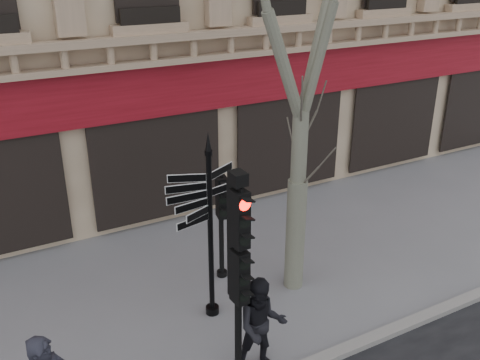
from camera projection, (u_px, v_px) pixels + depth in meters
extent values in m
plane|color=slate|center=(252.00, 328.00, 10.29)|extent=(80.00, 80.00, 0.00)
cube|color=maroon|center=(153.00, 90.00, 12.80)|extent=(28.00, 0.25, 1.30)
cube|color=#947C60|center=(154.00, 51.00, 12.23)|extent=(28.00, 0.35, 0.74)
cylinder|color=black|center=(211.00, 239.00, 10.05)|extent=(0.10, 0.10, 3.38)
cylinder|color=black|center=(212.00, 310.00, 10.69)|extent=(0.26, 0.26, 0.15)
cone|color=black|center=(208.00, 141.00, 9.28)|extent=(0.11, 0.11, 0.34)
cylinder|color=black|center=(238.00, 289.00, 8.52)|extent=(0.12, 0.12, 3.45)
cube|color=black|center=(238.00, 275.00, 8.41)|extent=(0.43, 0.32, 0.94)
cube|color=black|center=(238.00, 218.00, 8.01)|extent=(0.43, 0.32, 0.94)
sphere|color=#FF0C05|center=(238.00, 203.00, 7.91)|extent=(0.20, 0.20, 0.20)
cube|color=black|center=(238.00, 178.00, 7.75)|extent=(0.23, 0.29, 0.20)
cylinder|color=black|center=(221.00, 228.00, 11.47)|extent=(0.12, 0.12, 2.41)
cylinder|color=black|center=(222.00, 273.00, 11.92)|extent=(0.25, 0.25, 0.14)
cube|color=black|center=(221.00, 196.00, 11.17)|extent=(0.45, 0.36, 0.92)
cylinder|color=gray|center=(295.00, 235.00, 11.13)|extent=(0.40, 0.40, 2.47)
cylinder|color=gray|center=(299.00, 149.00, 10.38)|extent=(0.31, 0.31, 1.57)
imported|color=black|center=(262.00, 326.00, 8.97)|extent=(1.04, 0.93, 1.79)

